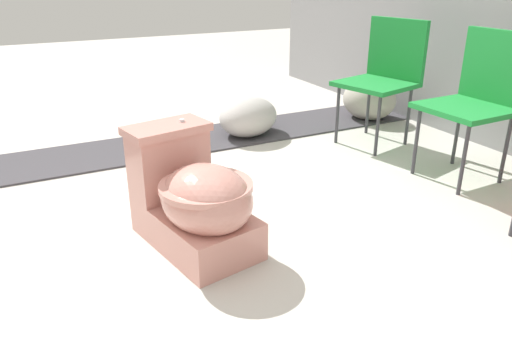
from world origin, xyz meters
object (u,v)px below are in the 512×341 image
folding_chair_left (386,69)px  boulder_far (369,99)px  toilet (195,200)px  folding_chair_middle (481,90)px  boulder_near (248,117)px

folding_chair_left → boulder_far: size_ratio=1.92×
toilet → folding_chair_left: 1.86m
toilet → folding_chair_middle: 1.75m
toilet → boulder_near: size_ratio=1.41×
folding_chair_middle → boulder_near: bearing=-58.4°
toilet → folding_chair_middle: size_ratio=0.83×
boulder_near → boulder_far: (0.06, 1.05, 0.02)m
toilet → folding_chair_left: size_ratio=0.83×
folding_chair_middle → boulder_near: size_ratio=1.71×
toilet → folding_chair_middle: (-0.03, 1.72, 0.29)m
boulder_far → boulder_near: bearing=-93.4°
boulder_near → boulder_far: 1.05m
boulder_near → boulder_far: bearing=86.6°
boulder_near → boulder_far: boulder_far is taller
folding_chair_left → boulder_far: bearing=-133.8°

